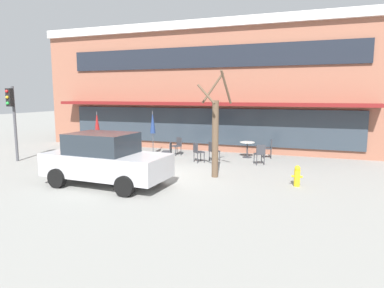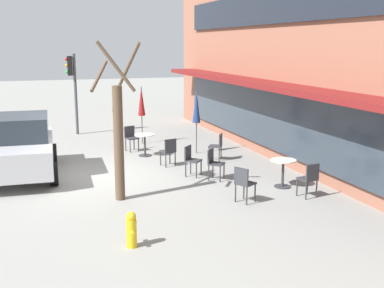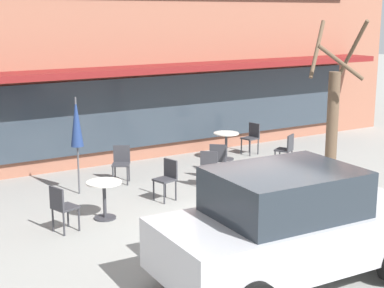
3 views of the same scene
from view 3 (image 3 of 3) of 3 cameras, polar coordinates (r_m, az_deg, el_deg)
name	(u,v)px [view 3 (image 3 of 3)]	position (r m, az deg, el deg)	size (l,w,h in m)	color
ground_plane	(256,231)	(11.21, 6.27, -8.34)	(80.00, 80.00, 0.00)	gray
building_facade	(65,30)	(19.31, -12.23, 10.71)	(19.92, 9.10, 6.89)	#935B47
cafe_table_near_wall	(104,194)	(11.73, -8.50, -4.78)	(0.70, 0.70, 0.76)	#333338
cafe_table_streetside	(226,141)	(16.27, 3.33, 0.25)	(0.70, 0.70, 0.76)	#333338
patio_umbrella_green_folded	(76,123)	(13.17, -11.14, 2.03)	(0.28, 0.28, 2.20)	#4C4C51
cafe_chair_0	(62,205)	(11.15, -12.51, -5.83)	(0.50, 0.50, 0.89)	#333338
cafe_chair_1	(121,161)	(14.15, -6.87, -1.67)	(0.55, 0.55, 0.89)	#333338
cafe_chair_2	(167,177)	(12.76, -2.42, -3.17)	(0.48, 0.48, 0.89)	#333338
cafe_chair_3	(286,148)	(15.60, 9.15, -0.40)	(0.54, 0.54, 0.89)	#333338
cafe_chair_4	(218,158)	(14.37, 2.55, -1.37)	(0.56, 0.56, 0.89)	#333338
cafe_chair_5	(252,136)	(17.00, 5.82, 0.78)	(0.46, 0.46, 0.89)	#333338
cafe_chair_6	(210,166)	(13.66, 1.72, -2.10)	(0.57, 0.57, 0.89)	#333338
parked_sedan	(289,225)	(9.03, 9.42, -7.75)	(4.27, 2.15, 1.76)	#B7B7BC
street_tree	(332,128)	(12.56, 13.43, 1.49)	(1.18, 1.25, 3.87)	brown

